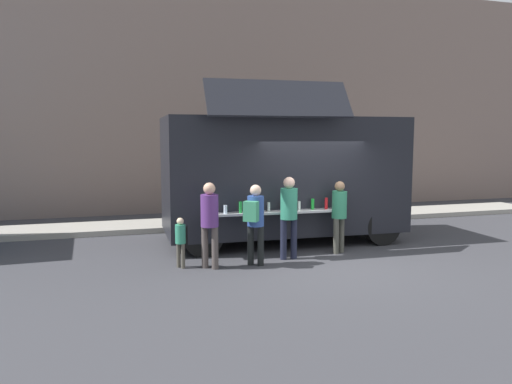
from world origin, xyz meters
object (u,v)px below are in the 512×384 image
at_px(food_truck_main, 283,175).
at_px(customer_mid_with_backpack, 255,217).
at_px(customer_front_ordering, 289,210).
at_px(child_near_queue, 180,238).
at_px(customer_extra_browsing, 339,210).
at_px(trash_bin, 363,204).
at_px(customer_rear_waiting, 210,217).

distance_m(food_truck_main, customer_mid_with_backpack, 2.59).
xyz_separation_m(customer_front_ordering, child_near_queue, (-2.31, -0.05, -0.45)).
distance_m(customer_front_ordering, customer_extra_browsing, 1.28).
distance_m(customer_front_ordering, child_near_queue, 2.35).
distance_m(trash_bin, customer_front_ordering, 5.80).
xyz_separation_m(customer_mid_with_backpack, child_near_queue, (-1.46, 0.27, -0.40)).
xyz_separation_m(trash_bin, child_near_queue, (-6.36, -4.16, 0.12)).
xyz_separation_m(trash_bin, customer_extra_browsing, (-2.78, -3.94, 0.49)).
height_order(customer_front_ordering, customer_rear_waiting, customer_front_ordering).
distance_m(food_truck_main, trash_bin, 4.40).
relative_size(trash_bin, customer_rear_waiting, 0.56).
relative_size(customer_mid_with_backpack, customer_rear_waiting, 0.96).
height_order(customer_front_ordering, customer_mid_with_backpack, customer_front_ordering).
bearing_deg(customer_rear_waiting, child_near_queue, 108.90).
bearing_deg(customer_extra_browsing, customer_front_ordering, 68.04).
height_order(food_truck_main, trash_bin, food_truck_main).
relative_size(customer_mid_with_backpack, customer_extra_browsing, 1.02).
relative_size(customer_mid_with_backpack, child_near_queue, 1.63).
distance_m(customer_mid_with_backpack, customer_rear_waiting, 0.92).
bearing_deg(customer_rear_waiting, trash_bin, -13.32).
distance_m(customer_rear_waiting, customer_extra_browsing, 3.06).
xyz_separation_m(food_truck_main, customer_extra_browsing, (0.76, -1.62, -0.70)).
distance_m(customer_front_ordering, customer_rear_waiting, 1.78).
height_order(customer_extra_browsing, child_near_queue, customer_extra_browsing).
bearing_deg(customer_rear_waiting, food_truck_main, -8.14).
xyz_separation_m(food_truck_main, customer_rear_waiting, (-2.26, -2.05, -0.64)).
distance_m(food_truck_main, customer_rear_waiting, 3.12).
xyz_separation_m(customer_mid_with_backpack, customer_extra_browsing, (2.11, 0.49, -0.04)).
relative_size(trash_bin, customer_front_ordering, 0.55).
bearing_deg(child_near_queue, trash_bin, -0.29).
height_order(trash_bin, customer_rear_waiting, customer_rear_waiting).
bearing_deg(customer_extra_browsing, trash_bin, -65.10).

